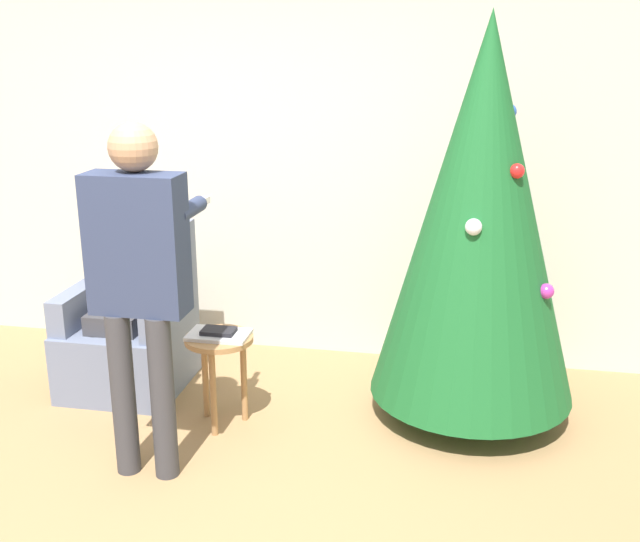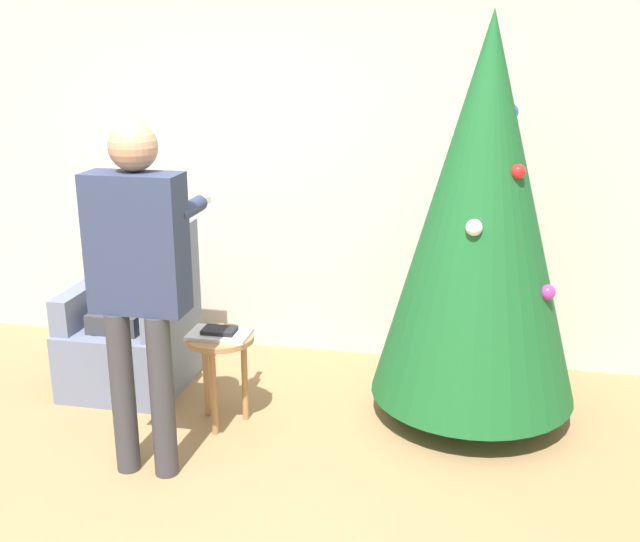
# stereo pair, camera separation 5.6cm
# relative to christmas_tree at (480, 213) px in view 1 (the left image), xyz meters

# --- Properties ---
(ground_plane) EXTENTS (14.00, 14.00, 0.00)m
(ground_plane) POSITION_rel_christmas_tree_xyz_m (-1.32, -1.44, -1.21)
(ground_plane) COLOR #99754C
(wall_back) EXTENTS (8.00, 0.06, 2.70)m
(wall_back) POSITION_rel_christmas_tree_xyz_m (-1.32, 0.79, 0.14)
(wall_back) COLOR beige
(wall_back) RESTS_ON ground_plane
(christmas_tree) EXTENTS (1.16, 1.16, 2.27)m
(christmas_tree) POSITION_rel_christmas_tree_xyz_m (0.00, 0.00, 0.00)
(christmas_tree) COLOR brown
(christmas_tree) RESTS_ON ground_plane
(armchair) EXTENTS (0.70, 0.71, 1.03)m
(armchair) POSITION_rel_christmas_tree_xyz_m (-2.12, 0.01, -0.86)
(armchair) COLOR slate
(armchair) RESTS_ON ground_plane
(person_seated) EXTENTS (0.36, 0.46, 1.25)m
(person_seated) POSITION_rel_christmas_tree_xyz_m (-2.12, -0.02, -0.53)
(person_seated) COLOR #38383D
(person_seated) RESTS_ON ground_plane
(person_standing) EXTENTS (0.47, 0.57, 1.76)m
(person_standing) POSITION_rel_christmas_tree_xyz_m (-1.60, -0.91, -0.14)
(person_standing) COLOR #38383D
(person_standing) RESTS_ON ground_plane
(side_stool) EXTENTS (0.38, 0.38, 0.54)m
(side_stool) POSITION_rel_christmas_tree_xyz_m (-1.39, -0.40, -0.77)
(side_stool) COLOR #A37547
(side_stool) RESTS_ON ground_plane
(laptop) EXTENTS (0.34, 0.22, 0.02)m
(laptop) POSITION_rel_christmas_tree_xyz_m (-1.39, -0.40, -0.66)
(laptop) COLOR silver
(laptop) RESTS_ON side_stool
(book) EXTENTS (0.18, 0.12, 0.02)m
(book) POSITION_rel_christmas_tree_xyz_m (-1.39, -0.40, -0.64)
(book) COLOR black
(book) RESTS_ON laptop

